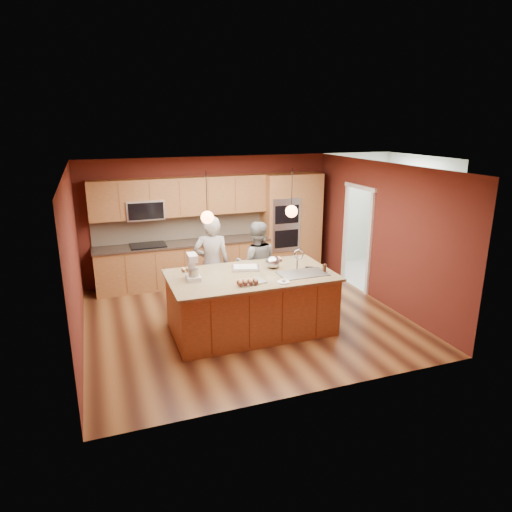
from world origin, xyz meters
name	(u,v)px	position (x,y,z in m)	size (l,w,h in m)	color
floor	(246,319)	(0.00, 0.00, 0.00)	(5.50, 5.50, 0.00)	#3F1F12
ceiling	(245,167)	(0.00, 0.00, 2.70)	(5.50, 5.50, 0.00)	white
wall_back	(209,219)	(0.00, 2.50, 1.35)	(5.50, 5.50, 0.00)	#501C14
wall_front	(311,297)	(0.00, -2.50, 1.35)	(5.50, 5.50, 0.00)	#501C14
wall_left	(74,263)	(-2.75, 0.00, 1.35)	(5.00, 5.00, 0.00)	#501C14
wall_right	(381,234)	(2.75, 0.00, 1.35)	(5.00, 5.00, 0.00)	#501C14
cabinet_run	(182,240)	(-0.68, 2.25, 0.98)	(3.74, 0.64, 2.30)	brown
oven_column	(291,224)	(1.85, 2.19, 1.15)	(1.30, 0.62, 2.30)	brown
doorway_trim	(357,239)	(2.73, 0.80, 1.05)	(0.08, 1.11, 2.20)	silver
laundry_room	(413,190)	(4.35, 1.20, 1.95)	(2.60, 2.70, 2.70)	beige
pendant_left	(207,217)	(-0.76, -0.44, 2.00)	(0.20, 0.20, 0.80)	black
pendant_right	(291,211)	(0.65, -0.44, 2.00)	(0.20, 0.20, 0.80)	black
island	(252,302)	(-0.04, -0.44, 0.51)	(2.71, 1.51, 1.38)	brown
person_left	(212,265)	(-0.46, 0.57, 0.91)	(0.66, 0.43, 1.81)	black
person_right	(256,264)	(0.41, 0.57, 0.82)	(0.80, 0.62, 1.64)	slate
stand_mixer	(193,269)	(-1.00, -0.36, 1.18)	(0.23, 0.31, 0.41)	white
sheet_cake	(245,268)	(-0.05, -0.15, 1.02)	(0.54, 0.45, 0.05)	silver
cooling_rack	(252,281)	(-0.16, -0.81, 1.01)	(0.40, 0.29, 0.02)	#B1B5B8
mixing_bowl	(273,262)	(0.41, -0.25, 1.10)	(0.26, 0.26, 0.22)	#ADB0B4
plate	(284,282)	(0.30, -0.99, 1.01)	(0.20, 0.20, 0.01)	silver
tumbler	(324,268)	(1.15, -0.73, 1.06)	(0.07, 0.07, 0.13)	#371E10
phone	(309,267)	(1.00, -0.44, 1.00)	(0.13, 0.07, 0.01)	black
cupcakes_left	(188,269)	(-1.00, 0.07, 1.03)	(0.21, 0.14, 0.06)	tan
cupcakes_rack	(247,282)	(-0.28, -0.92, 1.05)	(0.34, 0.17, 0.08)	tan
cupcakes_right	(278,259)	(0.64, 0.09, 1.03)	(0.15, 0.15, 0.07)	tan
washer	(413,257)	(4.18, 0.77, 0.53)	(0.66, 0.68, 1.06)	white
dryer	(392,251)	(4.21, 1.55, 0.44)	(0.55, 0.56, 0.88)	white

